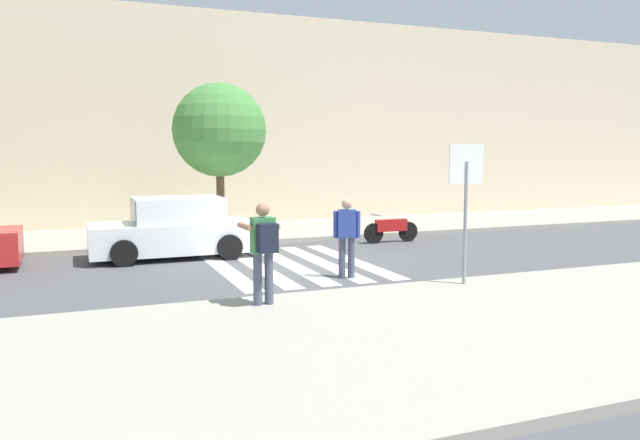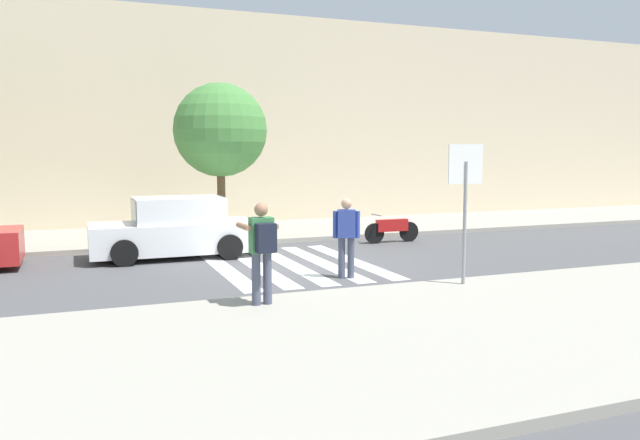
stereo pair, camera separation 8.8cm
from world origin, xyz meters
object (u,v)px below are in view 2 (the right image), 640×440
Objects in this scene: photographer_with_backpack at (262,244)px; pedestrian_crossing at (346,233)px; motorcycle at (392,229)px; street_tree_center at (220,130)px; parked_car_white at (175,229)px; stop_sign at (465,182)px.

pedestrian_crossing is at bearing 40.81° from photographer_with_backpack.
motorcycle is 5.83m from street_tree_center.
stop_sign is at bearing -52.27° from parked_car_white.
motorcycle is at bearing 51.89° from pedestrian_crossing.
pedestrian_crossing is at bearing 129.57° from stop_sign.
street_tree_center is (1.66, 1.97, 2.59)m from parked_car_white.
photographer_with_backpack is 0.98× the size of motorcycle.
pedestrian_crossing is at bearing -77.21° from street_tree_center.
stop_sign is 2.79m from pedestrian_crossing.
stop_sign is at bearing 2.63° from photographer_with_backpack.
street_tree_center reaches higher than pedestrian_crossing.
street_tree_center reaches higher than stop_sign.
street_tree_center is (-1.37, 6.01, 2.35)m from pedestrian_crossing.
stop_sign is 8.60m from street_tree_center.
stop_sign is 1.54× the size of motorcycle.
parked_car_white is at bearing -177.33° from motorcycle.
parked_car_white is 3.66m from street_tree_center.
motorcycle is at bearing 74.19° from stop_sign.
parked_car_white reaches higher than motorcycle.
pedestrian_crossing is at bearing -53.20° from parked_car_white.
street_tree_center is at bearing 102.79° from pedestrian_crossing.
parked_car_white is 0.90× the size of street_tree_center.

